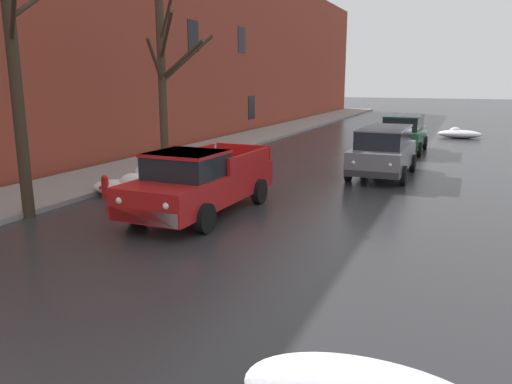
{
  "coord_description": "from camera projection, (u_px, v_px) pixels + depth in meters",
  "views": [
    {
      "loc": [
        5.13,
        -2.36,
        3.53
      ],
      "look_at": [
        1.37,
        6.62,
        1.35
      ],
      "focal_mm": 35.41,
      "sensor_mm": 36.0,
      "label": 1
    }
  ],
  "objects": [
    {
      "name": "left_sidewalk_slab",
      "position": [
        187.0,
        155.0,
        23.63
      ],
      "size": [
        3.23,
        80.0,
        0.14
      ],
      "primitive_type": "cube",
      "color": "gray",
      "rests_on": "ground"
    },
    {
      "name": "brick_townhouse_facade",
      "position": [
        143.0,
        34.0,
        23.24
      ],
      "size": [
        0.63,
        80.0,
        11.11
      ],
      "color": "brown",
      "rests_on": "ground"
    },
    {
      "name": "snow_bank_near_corner_left",
      "position": [
        124.0,
        187.0,
        15.57
      ],
      "size": [
        1.82,
        0.92,
        0.73
      ],
      "color": "white",
      "rests_on": "ground"
    },
    {
      "name": "snow_bank_along_left_kerb",
      "position": [
        459.0,
        134.0,
        31.0
      ],
      "size": [
        2.55,
        1.29,
        0.65
      ],
      "color": "white",
      "rests_on": "ground"
    },
    {
      "name": "snow_bank_mid_block_left",
      "position": [
        152.0,
        178.0,
        17.0
      ],
      "size": [
        1.85,
        1.18,
        0.72
      ],
      "color": "white",
      "rests_on": "ground"
    },
    {
      "name": "bare_tree_second_along_sidewalk",
      "position": [
        15.0,
        79.0,
        12.4
      ],
      "size": [
        2.47,
        3.65,
        6.65
      ],
      "color": "#382B1E",
      "rests_on": "ground"
    },
    {
      "name": "bare_tree_mid_block",
      "position": [
        165.0,
        74.0,
        18.14
      ],
      "size": [
        2.19,
        2.57,
        6.88
      ],
      "color": "#423323",
      "rests_on": "ground"
    },
    {
      "name": "pickup_truck_red_approaching_near_lane",
      "position": [
        200.0,
        182.0,
        13.37
      ],
      "size": [
        2.27,
        5.4,
        1.76
      ],
      "color": "red",
      "rests_on": "ground"
    },
    {
      "name": "suv_grey_parked_kerbside_close",
      "position": [
        383.0,
        150.0,
        18.61
      ],
      "size": [
        2.08,
        4.68,
        1.82
      ],
      "color": "slate",
      "rests_on": "ground"
    },
    {
      "name": "suv_green_parked_kerbside_mid",
      "position": [
        403.0,
        132.0,
        24.92
      ],
      "size": [
        2.1,
        4.54,
        1.82
      ],
      "color": "#1E5633",
      "rests_on": "ground"
    },
    {
      "name": "fire_hydrant",
      "position": [
        105.0,
        186.0,
        15.29
      ],
      "size": [
        0.42,
        0.22,
        0.71
      ],
      "color": "red",
      "rests_on": "ground"
    }
  ]
}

